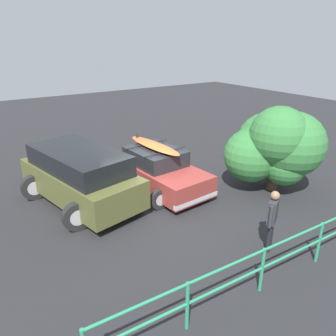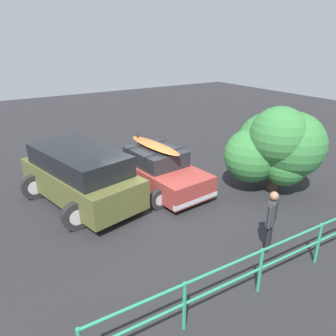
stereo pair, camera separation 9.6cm
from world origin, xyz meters
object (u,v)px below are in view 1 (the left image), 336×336
Objects in this scene: person_bystander at (272,215)px; bush_near_left at (275,145)px; suv_car at (80,176)px; sedan_car at (158,170)px.

bush_near_left is at bearing -140.05° from person_bystander.
suv_car is at bearing -59.08° from person_bystander.
suv_car is at bearing -8.76° from sedan_car.
sedan_car is at bearing -85.09° from person_bystander.
sedan_car is 4.01m from bush_near_left.
suv_car is 5.79m from person_bystander.
sedan_car is 4.60m from person_bystander.
sedan_car is 2.63m from suv_car.
person_bystander is 3.72m from bush_near_left.
suv_car is at bearing -24.30° from bush_near_left.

